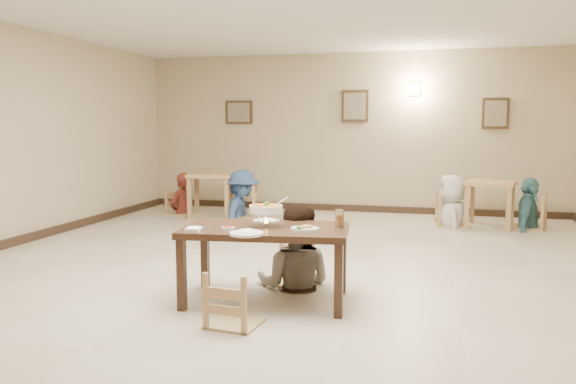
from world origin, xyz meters
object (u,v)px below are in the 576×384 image
(main_table, at_px, (266,235))
(chair_near, at_px, (235,273))
(curry_warmer, at_px, (266,209))
(bg_diner_d, at_px, (530,178))
(main_diner, at_px, (295,205))
(bg_chair_ll, at_px, (182,188))
(bg_table_left, at_px, (211,181))
(drink_glass, at_px, (339,219))
(bg_chair_rr, at_px, (529,196))
(bg_diner_b, at_px, (242,170))
(chair_far, at_px, (294,242))
(bg_diner_c, at_px, (453,175))
(bg_chair_rl, at_px, (452,195))
(bg_chair_lr, at_px, (242,188))
(bg_diner_a, at_px, (182,173))
(bg_table_right, at_px, (490,190))

(main_table, relative_size, chair_near, 1.81)
(curry_warmer, height_order, bg_diner_d, bg_diner_d)
(chair_near, relative_size, curry_warmer, 2.54)
(main_diner, relative_size, bg_chair_ll, 1.68)
(bg_table_left, relative_size, bg_diner_d, 0.57)
(curry_warmer, xyz_separation_m, drink_glass, (0.66, 0.11, -0.08))
(bg_chair_rr, distance_m, bg_diner_b, 4.79)
(chair_far, xyz_separation_m, bg_diner_c, (1.71, 3.99, 0.40))
(bg_table_left, bearing_deg, main_table, -62.44)
(bg_chair_rl, bearing_deg, main_table, 153.38)
(chair_far, distance_m, bg_chair_lr, 4.30)
(bg_chair_lr, height_order, bg_diner_c, bg_diner_c)
(bg_diner_a, bearing_deg, bg_diner_d, 112.10)
(bg_table_left, height_order, bg_table_right, bg_table_left)
(bg_diner_d, bearing_deg, bg_diner_c, 106.88)
(chair_near, height_order, bg_diner_a, bg_diner_a)
(bg_table_left, relative_size, bg_chair_rr, 0.88)
(bg_chair_rl, xyz_separation_m, bg_diner_d, (1.18, -0.00, 0.31))
(main_table, relative_size, bg_diner_c, 0.95)
(bg_chair_rl, height_order, bg_diner_a, bg_diner_a)
(bg_diner_a, bearing_deg, bg_chair_rr, 112.10)
(main_table, bearing_deg, bg_diner_c, 62.59)
(main_diner, bearing_deg, bg_diner_b, -66.51)
(bg_table_left, xyz_separation_m, bg_chair_rl, (4.19, 0.09, -0.14))
(chair_far, relative_size, bg_table_left, 0.94)
(chair_near, bearing_deg, curry_warmer, -89.26)
(bg_chair_rl, bearing_deg, curry_warmer, 153.25)
(bg_chair_rr, xyz_separation_m, bg_diner_a, (-5.97, -0.03, 0.24))
(bg_chair_rl, distance_m, bg_diner_b, 3.61)
(chair_far, distance_m, bg_diner_d, 4.94)
(bg_table_left, xyz_separation_m, bg_diner_a, (-0.60, 0.05, 0.13))
(bg_chair_rr, xyz_separation_m, bg_diner_d, (-0.00, 0.00, 0.29))
(bg_table_left, relative_size, bg_chair_rl, 0.93)
(chair_far, xyz_separation_m, bg_chair_rr, (2.89, 3.99, 0.09))
(bg_chair_lr, bearing_deg, bg_chair_rr, 79.43)
(bg_table_left, bearing_deg, bg_chair_ll, 174.91)
(chair_near, height_order, bg_chair_lr, bg_chair_lr)
(drink_glass, bearing_deg, main_diner, 140.57)
(chair_far, bearing_deg, main_diner, -74.35)
(chair_near, xyz_separation_m, bg_chair_rl, (1.88, 5.31, 0.07))
(chair_near, height_order, bg_chair_rr, bg_chair_rr)
(bg_table_left, bearing_deg, chair_far, -57.50)
(bg_chair_lr, relative_size, bg_chair_rl, 1.07)
(main_diner, xyz_separation_m, drink_glass, (0.52, -0.43, -0.05))
(chair_near, bearing_deg, bg_diner_b, -65.21)
(bg_diner_a, bearing_deg, main_table, 54.66)
(drink_glass, height_order, bg_diner_b, bg_diner_b)
(bg_chair_ll, distance_m, bg_diner_b, 1.26)
(bg_chair_rl, height_order, bg_diner_b, bg_diner_b)
(bg_chair_ll, bearing_deg, bg_diner_b, -79.40)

